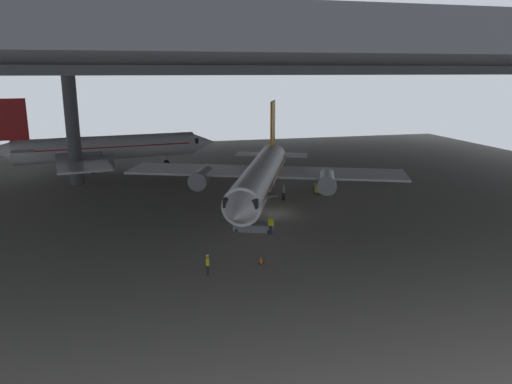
{
  "coord_description": "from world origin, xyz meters",
  "views": [
    {
      "loc": [
        -13.36,
        -47.38,
        14.41
      ],
      "look_at": [
        -1.26,
        -0.29,
        2.44
      ],
      "focal_mm": 34.67,
      "sensor_mm": 36.0,
      "label": 1
    }
  ],
  "objects_px": {
    "crew_worker_by_stairs": "(271,224)",
    "baggage_tug": "(319,188)",
    "crew_worker_near_nose": "(208,264)",
    "airplane_main": "(261,175)",
    "traffic_cone_orange": "(261,260)",
    "boarding_stairs": "(254,223)",
    "airplane_distant": "(103,148)"
  },
  "relations": [
    {
      "from": "crew_worker_by_stairs",
      "to": "baggage_tug",
      "type": "distance_m",
      "value": 17.38
    },
    {
      "from": "crew_worker_by_stairs",
      "to": "airplane_distant",
      "type": "xyz_separation_m",
      "value": [
        -15.65,
        35.05,
        2.3
      ]
    },
    {
      "from": "airplane_main",
      "to": "airplane_distant",
      "type": "distance_m",
      "value": 30.24
    },
    {
      "from": "boarding_stairs",
      "to": "airplane_distant",
      "type": "height_order",
      "value": "airplane_distant"
    },
    {
      "from": "boarding_stairs",
      "to": "traffic_cone_orange",
      "type": "bearing_deg",
      "value": -100.39
    },
    {
      "from": "crew_worker_by_stairs",
      "to": "airplane_distant",
      "type": "height_order",
      "value": "airplane_distant"
    },
    {
      "from": "crew_worker_near_nose",
      "to": "airplane_distant",
      "type": "distance_m",
      "value": 43.62
    },
    {
      "from": "traffic_cone_orange",
      "to": "boarding_stairs",
      "type": "bearing_deg",
      "value": 79.61
    },
    {
      "from": "crew_worker_near_nose",
      "to": "baggage_tug",
      "type": "relative_size",
      "value": 0.66
    },
    {
      "from": "crew_worker_by_stairs",
      "to": "baggage_tug",
      "type": "relative_size",
      "value": 0.72
    },
    {
      "from": "boarding_stairs",
      "to": "airplane_distant",
      "type": "distance_m",
      "value": 36.53
    },
    {
      "from": "airplane_main",
      "to": "crew_worker_by_stairs",
      "type": "height_order",
      "value": "airplane_main"
    },
    {
      "from": "crew_worker_by_stairs",
      "to": "traffic_cone_orange",
      "type": "relative_size",
      "value": 2.95
    },
    {
      "from": "airplane_main",
      "to": "crew_worker_by_stairs",
      "type": "distance_m",
      "value": 10.88
    },
    {
      "from": "airplane_main",
      "to": "airplane_distant",
      "type": "height_order",
      "value": "airplane_distant"
    },
    {
      "from": "airplane_distant",
      "to": "baggage_tug",
      "type": "relative_size",
      "value": 13.76
    },
    {
      "from": "airplane_main",
      "to": "crew_worker_near_nose",
      "type": "height_order",
      "value": "airplane_main"
    },
    {
      "from": "boarding_stairs",
      "to": "crew_worker_near_nose",
      "type": "relative_size",
      "value": 2.73
    },
    {
      "from": "boarding_stairs",
      "to": "baggage_tug",
      "type": "xyz_separation_m",
      "value": [
        11.33,
        12.41,
        -0.19
      ]
    },
    {
      "from": "airplane_main",
      "to": "traffic_cone_orange",
      "type": "relative_size",
      "value": 53.42
    },
    {
      "from": "baggage_tug",
      "to": "crew_worker_near_nose",
      "type": "bearing_deg",
      "value": -128.34
    },
    {
      "from": "boarding_stairs",
      "to": "baggage_tug",
      "type": "height_order",
      "value": "boarding_stairs"
    },
    {
      "from": "crew_worker_near_nose",
      "to": "traffic_cone_orange",
      "type": "bearing_deg",
      "value": 16.24
    },
    {
      "from": "airplane_main",
      "to": "crew_worker_by_stairs",
      "type": "bearing_deg",
      "value": -100.55
    },
    {
      "from": "crew_worker_near_nose",
      "to": "crew_worker_by_stairs",
      "type": "bearing_deg",
      "value": 47.77
    },
    {
      "from": "traffic_cone_orange",
      "to": "crew_worker_by_stairs",
      "type": "bearing_deg",
      "value": 67.93
    },
    {
      "from": "airplane_main",
      "to": "crew_worker_by_stairs",
      "type": "relative_size",
      "value": 18.13
    },
    {
      "from": "crew_worker_near_nose",
      "to": "traffic_cone_orange",
      "type": "xyz_separation_m",
      "value": [
        4.34,
        1.26,
        -0.64
      ]
    },
    {
      "from": "crew_worker_by_stairs",
      "to": "traffic_cone_orange",
      "type": "bearing_deg",
      "value": -112.07
    },
    {
      "from": "crew_worker_near_nose",
      "to": "crew_worker_by_stairs",
      "type": "distance_m",
      "value": 10.29
    },
    {
      "from": "airplane_main",
      "to": "crew_worker_near_nose",
      "type": "xyz_separation_m",
      "value": [
        -8.86,
        -18.08,
        -2.36
      ]
    },
    {
      "from": "crew_worker_near_nose",
      "to": "traffic_cone_orange",
      "type": "height_order",
      "value": "crew_worker_near_nose"
    }
  ]
}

